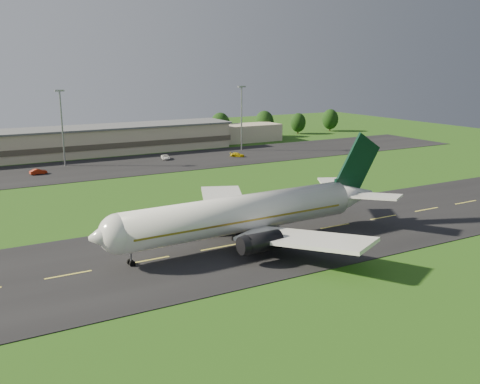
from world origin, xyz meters
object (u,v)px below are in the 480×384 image
service_vehicle_b (38,172)px  service_vehicle_d (237,155)px  airliner (246,214)px  light_mast_centre (62,119)px  service_vehicle_c (165,157)px  light_mast_east (242,110)px  terminal (57,143)px

service_vehicle_b → service_vehicle_d: (56.00, -1.31, -0.06)m
service_vehicle_b → service_vehicle_d: bearing=-99.8°
airliner → light_mast_centre: light_mast_centre is taller
service_vehicle_c → service_vehicle_d: (20.27, -6.24, -0.03)m
light_mast_east → airliner: bearing=-119.0°
light_mast_east → light_mast_centre: bearing=180.0°
light_mast_centre → service_vehicle_b: (-8.33, -9.11, -11.96)m
terminal → light_mast_centre: 18.45m
terminal → service_vehicle_d: bearing=-29.9°
airliner → service_vehicle_b: (-18.91, 70.86, -3.89)m
light_mast_centre → service_vehicle_b: bearing=-132.4°
airliner → light_mast_centre: 81.07m
airliner → terminal: size_ratio=0.35×
light_mast_centre → light_mast_east: bearing=0.0°
service_vehicle_c → light_mast_east: bearing=23.1°
light_mast_centre → service_vehicle_b: 17.19m
light_mast_east → service_vehicle_b: light_mast_east is taller
terminal → service_vehicle_c: terminal is taller
light_mast_centre → service_vehicle_d: (47.67, -10.41, -12.02)m
light_mast_east → service_vehicle_d: bearing=-125.1°
light_mast_centre → service_vehicle_c: 30.20m
service_vehicle_c → light_mast_centre: bearing=-174.2°
light_mast_centre → service_vehicle_c: light_mast_centre is taller
airliner → light_mast_east: 91.83m
light_mast_centre → service_vehicle_d: size_ratio=4.77×
light_mast_east → service_vehicle_d: size_ratio=4.77×
light_mast_centre → light_mast_east: 55.00m
light_mast_centre → service_vehicle_c: size_ratio=4.35×
terminal → service_vehicle_c: size_ratio=30.96×
light_mast_centre → light_mast_east: size_ratio=1.00×
service_vehicle_b → light_mast_east: bearing=-90.2°
service_vehicle_b → service_vehicle_c: bearing=-90.5°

